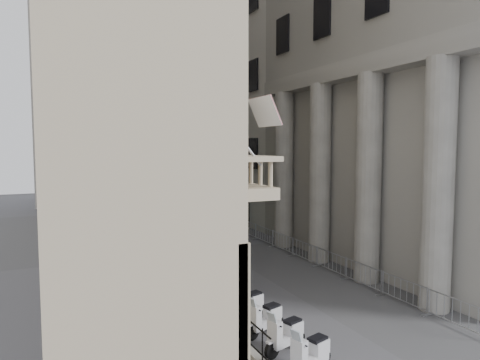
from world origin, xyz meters
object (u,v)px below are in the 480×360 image
object	(u,v)px
pedestrian_b	(196,208)
street_lamp	(161,173)
security_tent	(139,202)
info_kiosk	(134,226)
pedestrian_a	(173,218)

from	to	relation	value
pedestrian_b	street_lamp	bearing A→B (deg)	55.96
pedestrian_b	security_tent	bearing A→B (deg)	40.20
info_kiosk	pedestrian_b	bearing A→B (deg)	29.70
street_lamp	info_kiosk	bearing A→B (deg)	134.50
pedestrian_a	pedestrian_b	distance (m)	7.26
street_lamp	pedestrian_b	bearing A→B (deg)	73.92
info_kiosk	pedestrian_b	distance (m)	10.37
info_kiosk	pedestrian_b	xyz separation A→B (m)	(7.19, 7.47, -0.09)
pedestrian_a	security_tent	bearing A→B (deg)	5.59
security_tent	info_kiosk	world-z (taller)	security_tent
security_tent	pedestrian_b	world-z (taller)	security_tent
security_tent	street_lamp	xyz separation A→B (m)	(0.84, -3.52, 2.38)
security_tent	pedestrian_b	size ratio (longest dim) A/B	2.33
street_lamp	pedestrian_a	distance (m)	5.68
street_lamp	pedestrian_b	world-z (taller)	street_lamp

